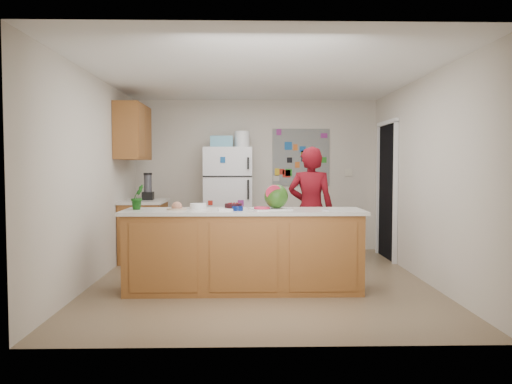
{
  "coord_description": "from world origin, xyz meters",
  "views": [
    {
      "loc": [
        -0.19,
        -6.06,
        1.41
      ],
      "look_at": [
        -0.05,
        0.2,
        1.08
      ],
      "focal_mm": 35.0,
      "sensor_mm": 36.0,
      "label": 1
    }
  ],
  "objects_px": {
    "person": "(311,209)",
    "cherry_bowl": "(233,207)",
    "watermelon": "(276,196)",
    "refrigerator": "(228,201)"
  },
  "relations": [
    {
      "from": "person",
      "to": "cherry_bowl",
      "type": "bearing_deg",
      "value": 60.54
    },
    {
      "from": "refrigerator",
      "to": "watermelon",
      "type": "bearing_deg",
      "value": -75.4
    },
    {
      "from": "refrigerator",
      "to": "watermelon",
      "type": "xyz_separation_m",
      "value": [
        0.62,
        -2.37,
        0.22
      ]
    },
    {
      "from": "cherry_bowl",
      "to": "watermelon",
      "type": "bearing_deg",
      "value": 2.55
    },
    {
      "from": "watermelon",
      "to": "refrigerator",
      "type": "bearing_deg",
      "value": 104.6
    },
    {
      "from": "person",
      "to": "cherry_bowl",
      "type": "distance_m",
      "value": 1.44
    },
    {
      "from": "watermelon",
      "to": "cherry_bowl",
      "type": "height_order",
      "value": "watermelon"
    },
    {
      "from": "refrigerator",
      "to": "cherry_bowl",
      "type": "distance_m",
      "value": 2.39
    },
    {
      "from": "person",
      "to": "watermelon",
      "type": "relative_size",
      "value": 6.19
    },
    {
      "from": "refrigerator",
      "to": "person",
      "type": "distance_m",
      "value": 1.78
    }
  ]
}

